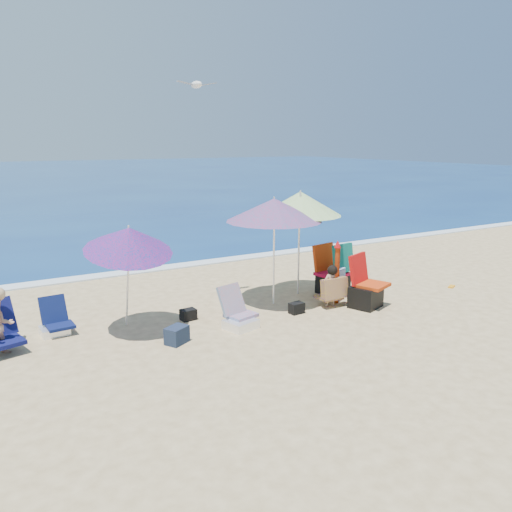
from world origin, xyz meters
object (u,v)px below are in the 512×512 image
umbrella_turquoise (274,210)px  furled_umbrella (337,269)px  umbrella_striped (300,204)px  chair_navy (55,324)px  person_center (332,287)px  umbrella_blue (129,240)px  camp_chair_left (365,292)px  seagull (197,85)px  camp_chair_right (334,275)px  chair_rainbow (238,316)px

umbrella_turquoise → furled_umbrella: umbrella_turquoise is taller
umbrella_striped → chair_navy: 5.35m
person_center → furled_umbrella: bearing=29.0°
umbrella_blue → camp_chair_left: (4.57, -0.91, -1.37)m
camp_chair_left → furled_umbrella: bearing=126.1°
seagull → umbrella_striped: bearing=-14.3°
chair_navy → seagull: bearing=4.5°
umbrella_turquoise → person_center: 1.97m
camp_chair_left → camp_chair_right: bearing=88.9°
umbrella_blue → furled_umbrella: size_ratio=1.54×
seagull → umbrella_turquoise: bearing=-27.6°
umbrella_turquoise → camp_chair_right: 2.20m
furled_umbrella → camp_chair_right: furled_umbrella is taller
umbrella_turquoise → chair_rainbow: bearing=-146.7°
umbrella_turquoise → seagull: seagull is taller
umbrella_blue → chair_rainbow: (1.78, -0.61, -1.50)m
camp_chair_left → seagull: size_ratio=1.36×
umbrella_turquoise → person_center: bearing=-38.9°
camp_chair_left → camp_chair_right: size_ratio=0.94×
umbrella_striped → umbrella_blue: (-3.80, -0.38, -0.34)m
seagull → umbrella_blue: bearing=-152.0°
umbrella_striped → person_center: 1.87m
umbrella_blue → camp_chair_left: 4.85m
camp_chair_right → umbrella_striped: bearing=164.5°
umbrella_blue → person_center: 4.22m
camp_chair_right → umbrella_turquoise: bearing=177.9°
furled_umbrella → person_center: furled_umbrella is taller
umbrella_turquoise → seagull: 2.84m
chair_rainbow → camp_chair_left: (2.79, -0.29, 0.13)m
chair_rainbow → camp_chair_right: camp_chair_right is taller
person_center → chair_navy: bearing=166.8°
furled_umbrella → chair_rainbow: bearing=-175.3°
chair_rainbow → camp_chair_left: size_ratio=0.78×
umbrella_striped → umbrella_turquoise: bearing=-167.8°
camp_chair_left → person_center: size_ratio=1.24×
umbrella_striped → person_center: bearing=-78.7°
chair_navy → person_center: person_center is taller
camp_chair_left → seagull: (-2.85, 1.82, 4.06)m
umbrella_blue → chair_navy: 2.06m
chair_rainbow → camp_chair_left: 2.81m
furled_umbrella → camp_chair_left: bearing=-53.9°
umbrella_blue → chair_rainbow: size_ratio=2.46×
camp_chair_right → person_center: (-0.61, -0.70, 0.01)m
chair_rainbow → camp_chair_right: bearing=15.5°
umbrella_blue → person_center: umbrella_blue is taller
umbrella_turquoise → chair_navy: bearing=173.8°
furled_umbrella → camp_chair_left: 0.74m
umbrella_blue → chair_rainbow: umbrella_blue is taller
camp_chair_right → person_center: size_ratio=1.32×
chair_navy → camp_chair_right: size_ratio=0.56×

